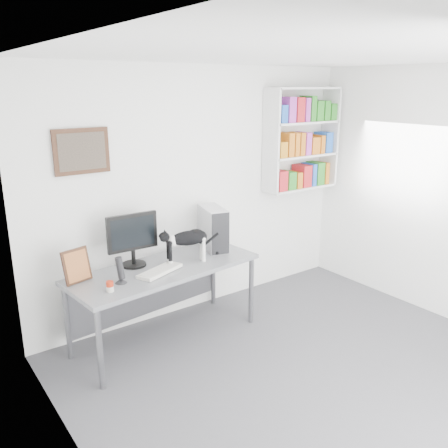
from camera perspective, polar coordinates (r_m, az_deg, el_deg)
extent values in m
cube|color=#4E4E53|center=(4.39, 12.50, -18.39)|extent=(4.00, 4.00, 0.01)
cube|color=white|center=(3.64, 15.23, 19.20)|extent=(4.00, 4.00, 0.01)
cube|color=white|center=(5.27, -2.96, 3.92)|extent=(4.00, 0.01, 2.70)
cube|color=white|center=(2.70, -15.62, -9.05)|extent=(0.01, 4.00, 2.70)
cube|color=silver|center=(5.95, 9.34, 10.04)|extent=(1.03, 0.28, 1.24)
cube|color=#422915|center=(4.58, -16.76, 8.38)|extent=(0.52, 0.04, 0.42)
cube|color=slate|center=(4.82, -7.00, -9.46)|extent=(1.95, 0.92, 0.78)
cube|color=black|center=(4.65, -10.95, -1.85)|extent=(0.51, 0.26, 0.54)
cube|color=silver|center=(4.52, -7.74, -5.60)|extent=(0.50, 0.33, 0.04)
cube|color=silver|center=(5.08, -1.34, -0.49)|extent=(0.31, 0.49, 0.45)
cylinder|color=black|center=(4.32, -12.38, -5.39)|extent=(0.15, 0.15, 0.25)
cube|color=#422915|center=(4.43, -17.33, -4.75)|extent=(0.27, 0.16, 0.32)
cylinder|color=#B1260F|center=(4.19, -13.56, -7.32)|extent=(0.08, 0.08, 0.09)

